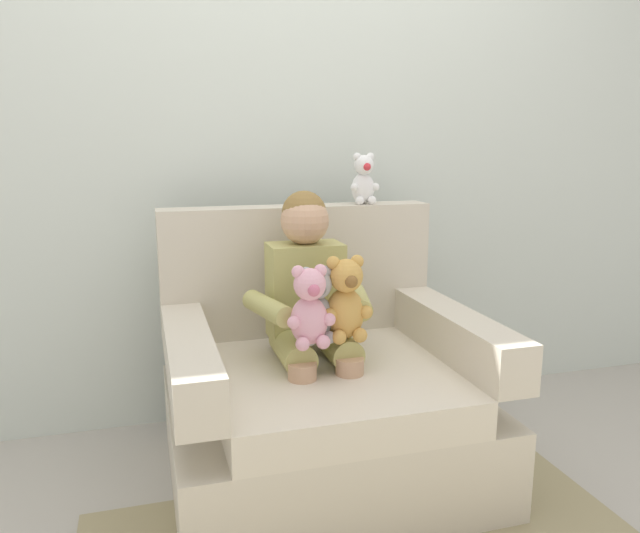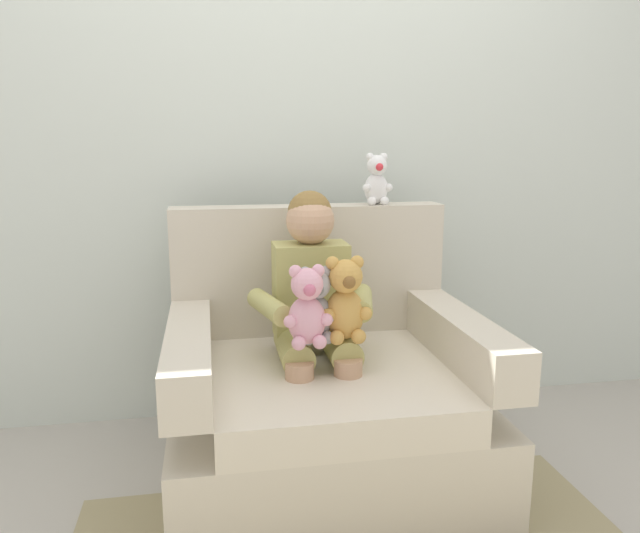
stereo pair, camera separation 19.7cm
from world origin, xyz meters
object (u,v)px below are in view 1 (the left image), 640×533
at_px(plush_pink, 310,309).
at_px(plush_white_on_backrest, 364,180).
at_px(plush_grey, 317,307).
at_px(armchair, 322,395).
at_px(plush_honey, 346,301).
at_px(seated_child, 310,299).

height_order(plush_pink, plush_white_on_backrest, plush_white_on_backrest).
distance_m(plush_pink, plush_grey, 0.05).
relative_size(armchair, plush_grey, 4.26).
bearing_deg(plush_honey, seated_child, 93.49).
bearing_deg(plush_grey, plush_white_on_backrest, 75.10).
distance_m(armchair, plush_white_on_backrest, 0.85).
bearing_deg(armchair, plush_white_on_backrest, 51.06).
bearing_deg(plush_pink, plush_honey, 19.19).
relative_size(armchair, plush_pink, 4.03).
xyz_separation_m(seated_child, plush_honey, (0.08, -0.16, 0.03)).
bearing_deg(armchair, plush_pink, -118.49).
relative_size(armchair, seated_child, 1.29).
bearing_deg(plush_grey, armchair, 86.82).
height_order(plush_pink, plush_grey, plush_pink).
distance_m(seated_child, plush_pink, 0.20).
relative_size(plush_honey, plush_white_on_backrest, 1.39).
xyz_separation_m(armchair, plush_honey, (0.04, -0.13, 0.38)).
height_order(armchair, seated_child, seated_child).
xyz_separation_m(armchair, plush_grey, (-0.05, -0.12, 0.36)).
bearing_deg(plush_grey, plush_pink, -110.49).
height_order(plush_honey, plush_pink, plush_honey).
bearing_deg(plush_white_on_backrest, seated_child, -147.72).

